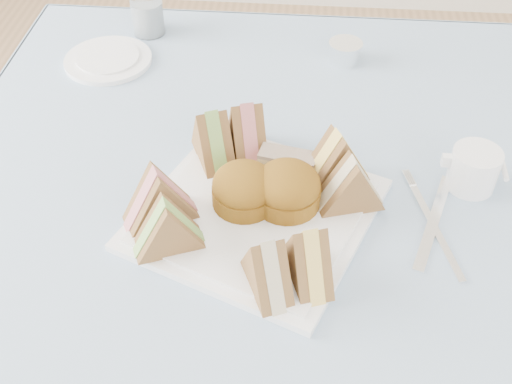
# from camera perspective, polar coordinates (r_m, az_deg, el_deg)

# --- Properties ---
(table) EXTENTS (0.90, 0.90, 0.74)m
(table) POSITION_cam_1_polar(r_m,az_deg,el_deg) (1.28, 0.44, -10.99)
(table) COLOR brown
(table) RESTS_ON floor
(tablecloth) EXTENTS (1.02, 1.02, 0.01)m
(tablecloth) POSITION_cam_1_polar(r_m,az_deg,el_deg) (1.00, 0.56, 1.49)
(tablecloth) COLOR #9EBEDE
(tablecloth) RESTS_ON table
(serving_plate) EXTENTS (0.40, 0.40, 0.01)m
(serving_plate) POSITION_cam_1_polar(r_m,az_deg,el_deg) (0.93, 0.00, -1.97)
(serving_plate) COLOR white
(serving_plate) RESTS_ON tablecloth
(sandwich_fl_a) EXTENTS (0.11, 0.09, 0.09)m
(sandwich_fl_a) POSITION_cam_1_polar(r_m,az_deg,el_deg) (0.89, -8.65, -0.25)
(sandwich_fl_a) COLOR brown
(sandwich_fl_a) RESTS_ON serving_plate
(sandwich_fl_b) EXTENTS (0.10, 0.08, 0.08)m
(sandwich_fl_b) POSITION_cam_1_polar(r_m,az_deg,el_deg) (0.85, -7.91, -2.86)
(sandwich_fl_b) COLOR brown
(sandwich_fl_b) RESTS_ON serving_plate
(sandwich_fr_a) EXTENTS (0.07, 0.11, 0.09)m
(sandwich_fr_a) POSITION_cam_1_polar(r_m,az_deg,el_deg) (0.81, 4.69, -5.46)
(sandwich_fr_a) COLOR brown
(sandwich_fr_a) RESTS_ON serving_plate
(sandwich_fr_b) EXTENTS (0.08, 0.10, 0.08)m
(sandwich_fr_b) POSITION_cam_1_polar(r_m,az_deg,el_deg) (0.80, 1.00, -6.44)
(sandwich_fr_b) COLOR brown
(sandwich_fr_b) RESTS_ON serving_plate
(sandwich_bl_a) EXTENTS (0.08, 0.11, 0.09)m
(sandwich_bl_a) POSITION_cam_1_polar(r_m,az_deg,el_deg) (0.98, -3.88, 5.04)
(sandwich_bl_a) COLOR brown
(sandwich_bl_a) RESTS_ON serving_plate
(sandwich_bl_b) EXTENTS (0.08, 0.11, 0.09)m
(sandwich_bl_b) POSITION_cam_1_polar(r_m,az_deg,el_deg) (0.99, -0.81, 5.69)
(sandwich_bl_b) COLOR brown
(sandwich_bl_b) RESTS_ON serving_plate
(sandwich_br_a) EXTENTS (0.11, 0.07, 0.09)m
(sandwich_br_a) POSITION_cam_1_polar(r_m,az_deg,el_deg) (0.91, 8.45, 0.86)
(sandwich_br_a) COLOR brown
(sandwich_br_a) RESTS_ON serving_plate
(sandwich_br_b) EXTENTS (0.11, 0.09, 0.09)m
(sandwich_br_b) POSITION_cam_1_polar(r_m,az_deg,el_deg) (0.95, 7.13, 3.12)
(sandwich_br_b) COLOR brown
(sandwich_br_b) RESTS_ON serving_plate
(scone_left) EXTENTS (0.12, 0.12, 0.06)m
(scone_left) POSITION_cam_1_polar(r_m,az_deg,el_deg) (0.91, -1.07, 0.35)
(scone_left) COLOR brown
(scone_left) RESTS_ON serving_plate
(scone_right) EXTENTS (0.11, 0.11, 0.06)m
(scone_right) POSITION_cam_1_polar(r_m,az_deg,el_deg) (0.91, 2.79, 0.36)
(scone_right) COLOR brown
(scone_right) RESTS_ON serving_plate
(pastry_slice) EXTENTS (0.09, 0.05, 0.04)m
(pastry_slice) POSITION_cam_1_polar(r_m,az_deg,el_deg) (0.97, 2.83, 2.52)
(pastry_slice) COLOR tan
(pastry_slice) RESTS_ON serving_plate
(side_plate) EXTENTS (0.19, 0.19, 0.01)m
(side_plate) POSITION_cam_1_polar(r_m,az_deg,el_deg) (1.28, -13.01, 11.36)
(side_plate) COLOR white
(side_plate) RESTS_ON tablecloth
(water_glass) EXTENTS (0.07, 0.07, 0.09)m
(water_glass) POSITION_cam_1_polar(r_m,az_deg,el_deg) (1.34, -9.65, 15.54)
(water_glass) COLOR white
(water_glass) RESTS_ON tablecloth
(tea_strainer) EXTENTS (0.08, 0.08, 0.04)m
(tea_strainer) POSITION_cam_1_polar(r_m,az_deg,el_deg) (1.26, 7.91, 12.14)
(tea_strainer) COLOR white
(tea_strainer) RESTS_ON tablecloth
(knife) EXTENTS (0.08, 0.20, 0.00)m
(knife) POSITION_cam_1_polar(r_m,az_deg,el_deg) (0.96, 15.50, -2.52)
(knife) COLOR white
(knife) RESTS_ON tablecloth
(fork) EXTENTS (0.06, 0.18, 0.00)m
(fork) POSITION_cam_1_polar(r_m,az_deg,el_deg) (0.94, 15.69, -3.33)
(fork) COLOR white
(fork) RESTS_ON tablecloth
(creamer_jug) EXTENTS (0.08, 0.08, 0.06)m
(creamer_jug) POSITION_cam_1_polar(r_m,az_deg,el_deg) (1.01, 18.79, 1.94)
(creamer_jug) COLOR white
(creamer_jug) RESTS_ON tablecloth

